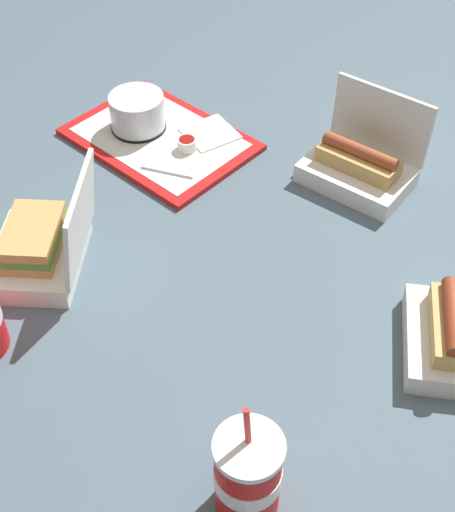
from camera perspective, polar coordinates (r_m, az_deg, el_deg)
The scene contains 10 objects.
ground_plane at distance 1.25m, azimuth 1.95°, elevation -0.99°, with size 3.20×3.20×0.00m, color #4C6070.
food_tray at distance 1.53m, azimuth -5.43°, elevation 9.29°, with size 0.42×0.34×0.01m.
cake_container at distance 1.53m, azimuth -7.22°, elevation 11.27°, with size 0.12×0.12×0.08m.
ketchup_cup at distance 1.48m, azimuth -3.26°, elevation 8.97°, with size 0.04×0.04×0.02m.
napkin_stack at distance 1.52m, azimuth -1.41°, elevation 9.81°, with size 0.10×0.10×0.00m, color white.
plastic_fork at distance 1.43m, azimuth -4.81°, elevation 6.82°, with size 0.11×0.01×0.01m, color white.
clamshell_hotdog_center at distance 1.15m, azimuth 17.65°, elevation -5.92°, with size 0.22×0.23×0.16m.
clamshell_sandwich_left at distance 1.26m, azimuth -14.68°, elevation 0.72°, with size 0.24×0.25×0.19m.
clamshell_hotdog_right at distance 1.42m, azimuth 10.54°, elevation 7.19°, with size 0.22×0.18×0.18m.
soda_cup_corner at distance 0.93m, azimuth 1.63°, elevation -17.11°, with size 0.09×0.09×0.21m.
Camera 1 is at (-0.38, 0.77, 0.90)m, focal length 50.00 mm.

